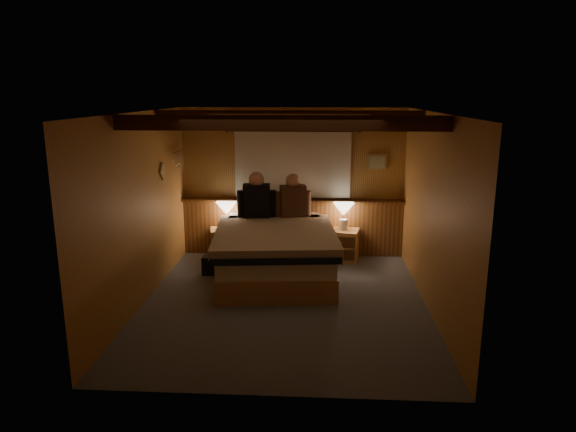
# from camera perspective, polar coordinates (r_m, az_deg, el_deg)

# --- Properties ---
(floor) EXTENTS (4.20, 4.20, 0.00)m
(floor) POSITION_cam_1_polar(r_m,az_deg,el_deg) (6.69, -0.39, -9.55)
(floor) COLOR #545A64
(floor) RESTS_ON ground
(ceiling) EXTENTS (4.20, 4.20, 0.00)m
(ceiling) POSITION_cam_1_polar(r_m,az_deg,el_deg) (6.16, -0.42, 11.45)
(ceiling) COLOR tan
(ceiling) RESTS_ON wall_back
(wall_back) EXTENTS (3.60, 0.00, 3.60)m
(wall_back) POSITION_cam_1_polar(r_m,az_deg,el_deg) (8.37, 0.53, 3.75)
(wall_back) COLOR #C19145
(wall_back) RESTS_ON floor
(wall_left) EXTENTS (0.00, 4.20, 4.20)m
(wall_left) POSITION_cam_1_polar(r_m,az_deg,el_deg) (6.68, -16.00, 0.69)
(wall_left) COLOR #C19145
(wall_left) RESTS_ON floor
(wall_right) EXTENTS (0.00, 4.20, 4.20)m
(wall_right) POSITION_cam_1_polar(r_m,az_deg,el_deg) (6.46, 15.75, 0.28)
(wall_right) COLOR #C19145
(wall_right) RESTS_ON floor
(wall_front) EXTENTS (3.60, 0.00, 3.60)m
(wall_front) POSITION_cam_1_polar(r_m,az_deg,el_deg) (4.31, -2.23, -5.81)
(wall_front) COLOR #C19145
(wall_front) RESTS_ON floor
(wainscot) EXTENTS (3.60, 0.23, 0.94)m
(wainscot) POSITION_cam_1_polar(r_m,az_deg,el_deg) (8.46, 0.50, -1.09)
(wainscot) COLOR brown
(wainscot) RESTS_ON wall_back
(curtain_window) EXTENTS (2.18, 0.09, 1.11)m
(curtain_window) POSITION_cam_1_polar(r_m,az_deg,el_deg) (8.26, 0.52, 5.87)
(curtain_window) COLOR #3F200F
(curtain_window) RESTS_ON wall_back
(ceiling_beams) EXTENTS (3.60, 1.65, 0.16)m
(ceiling_beams) POSITION_cam_1_polar(r_m,az_deg,el_deg) (6.31, -0.33, 10.68)
(ceiling_beams) COLOR #3F200F
(ceiling_beams) RESTS_ON ceiling
(coat_rail) EXTENTS (0.05, 0.55, 0.24)m
(coat_rail) POSITION_cam_1_polar(r_m,az_deg,el_deg) (8.06, -12.03, 6.43)
(coat_rail) COLOR white
(coat_rail) RESTS_ON wall_left
(framed_print) EXTENTS (0.30, 0.04, 0.25)m
(framed_print) POSITION_cam_1_polar(r_m,az_deg,el_deg) (8.34, 9.88, 5.95)
(framed_print) COLOR tan
(framed_print) RESTS_ON wall_back
(bed) EXTENTS (1.85, 2.30, 0.74)m
(bed) POSITION_cam_1_polar(r_m,az_deg,el_deg) (7.42, -1.44, -4.04)
(bed) COLOR #B67C4D
(bed) RESTS_ON floor
(nightstand_left) EXTENTS (0.51, 0.48, 0.49)m
(nightstand_left) POSITION_cam_1_polar(r_m,az_deg,el_deg) (8.40, -7.04, -3.03)
(nightstand_left) COLOR #B67C4D
(nightstand_left) RESTS_ON floor
(nightstand_right) EXTENTS (0.53, 0.49, 0.50)m
(nightstand_right) POSITION_cam_1_polar(r_m,az_deg,el_deg) (8.27, 6.18, -3.21)
(nightstand_right) COLOR #B67C4D
(nightstand_right) RESTS_ON floor
(lamp_left) EXTENTS (0.33, 0.33, 0.44)m
(lamp_left) POSITION_cam_1_polar(r_m,az_deg,el_deg) (8.30, -6.86, 0.68)
(lamp_left) COLOR silver
(lamp_left) RESTS_ON nightstand_left
(lamp_right) EXTENTS (0.33, 0.33, 0.43)m
(lamp_right) POSITION_cam_1_polar(r_m,az_deg,el_deg) (8.14, 6.20, 0.57)
(lamp_right) COLOR silver
(lamp_right) RESTS_ON nightstand_right
(person_left) EXTENTS (0.61, 0.27, 0.74)m
(person_left) POSITION_cam_1_polar(r_m,az_deg,el_deg) (7.97, -3.50, 1.95)
(person_left) COLOR black
(person_left) RESTS_ON bed
(person_right) EXTENTS (0.57, 0.31, 0.70)m
(person_right) POSITION_cam_1_polar(r_m,az_deg,el_deg) (8.00, 0.55, 1.91)
(person_right) COLOR #492C1D
(person_right) RESTS_ON bed
(duffel_bag) EXTENTS (0.47, 0.29, 0.33)m
(duffel_bag) POSITION_cam_1_polar(r_m,az_deg,el_deg) (7.74, -7.73, -5.29)
(duffel_bag) COLOR black
(duffel_bag) RESTS_ON floor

